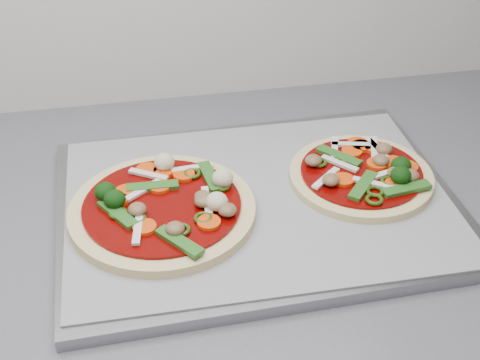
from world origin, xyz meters
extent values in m
cube|color=slate|center=(0.00, 1.30, 0.88)|extent=(3.60, 0.60, 0.04)
cube|color=gray|center=(-0.23, 1.32, 0.91)|extent=(0.45, 0.34, 0.01)
cube|color=gray|center=(-0.23, 1.32, 0.92)|extent=(0.43, 0.31, 0.00)
cylinder|color=#D7C280|center=(-0.34, 1.31, 0.92)|extent=(0.22, 0.22, 0.01)
cylinder|color=#700303|center=(-0.34, 1.31, 0.93)|extent=(0.19, 0.19, 0.00)
ellipsoid|color=beige|center=(-0.27, 1.33, 0.94)|extent=(0.03, 0.03, 0.02)
cube|color=silver|center=(-0.30, 1.36, 0.93)|extent=(0.05, 0.01, 0.00)
cube|color=silver|center=(-0.37, 1.26, 0.93)|extent=(0.02, 0.05, 0.00)
cylinder|color=#F24912|center=(-0.31, 1.35, 0.93)|extent=(0.03, 0.03, 0.00)
torus|color=#26430D|center=(-0.33, 1.26, 0.93)|extent=(0.02, 0.02, 0.00)
cube|color=silver|center=(-0.35, 1.36, 0.93)|extent=(0.05, 0.03, 0.00)
cylinder|color=#F24912|center=(-0.39, 1.32, 0.93)|extent=(0.03, 0.03, 0.00)
cylinder|color=#F24912|center=(-0.36, 1.27, 0.93)|extent=(0.03, 0.03, 0.00)
ellipsoid|color=#0E360C|center=(-0.39, 1.31, 0.94)|extent=(0.03, 0.03, 0.02)
cube|color=silver|center=(-0.29, 1.30, 0.93)|extent=(0.01, 0.05, 0.00)
cylinder|color=#F24912|center=(-0.33, 1.36, 0.93)|extent=(0.03, 0.03, 0.00)
torus|color=#26430D|center=(-0.37, 1.28, 0.93)|extent=(0.03, 0.03, 0.00)
torus|color=#26430D|center=(-0.30, 1.35, 0.93)|extent=(0.02, 0.02, 0.00)
ellipsoid|color=#0E360C|center=(-0.40, 1.33, 0.94)|extent=(0.03, 0.03, 0.02)
cylinder|color=#F24912|center=(-0.38, 1.33, 0.93)|extent=(0.03, 0.03, 0.00)
cube|color=#2B6C21|center=(-0.35, 1.34, 0.93)|extent=(0.06, 0.02, 0.00)
ellipsoid|color=brown|center=(-0.30, 1.30, 0.94)|extent=(0.03, 0.03, 0.01)
cube|color=#2B6C21|center=(-0.33, 1.24, 0.93)|extent=(0.05, 0.05, 0.00)
cylinder|color=#F24912|center=(-0.30, 1.26, 0.93)|extent=(0.03, 0.03, 0.00)
torus|color=#26430D|center=(-0.30, 1.27, 0.93)|extent=(0.03, 0.03, 0.00)
ellipsoid|color=brown|center=(-0.33, 1.25, 0.94)|extent=(0.03, 0.03, 0.01)
cube|color=#2B6C21|center=(-0.39, 1.29, 0.93)|extent=(0.04, 0.06, 0.00)
cylinder|color=#F24912|center=(-0.35, 1.37, 0.93)|extent=(0.03, 0.03, 0.00)
ellipsoid|color=beige|center=(-0.33, 1.37, 0.94)|extent=(0.03, 0.03, 0.02)
cube|color=silver|center=(-0.36, 1.33, 0.93)|extent=(0.04, 0.04, 0.00)
cube|color=#2B6C21|center=(-0.28, 1.34, 0.93)|extent=(0.02, 0.06, 0.00)
ellipsoid|color=brown|center=(-0.30, 1.29, 0.94)|extent=(0.03, 0.03, 0.01)
ellipsoid|color=brown|center=(-0.28, 1.27, 0.94)|extent=(0.02, 0.02, 0.01)
ellipsoid|color=beige|center=(-0.29, 1.28, 0.94)|extent=(0.03, 0.03, 0.02)
cylinder|color=#F24912|center=(-0.34, 1.33, 0.93)|extent=(0.03, 0.03, 0.00)
torus|color=#26430D|center=(-0.39, 1.29, 0.93)|extent=(0.02, 0.02, 0.00)
ellipsoid|color=brown|center=(-0.37, 1.29, 0.94)|extent=(0.02, 0.02, 0.01)
torus|color=#26430D|center=(-0.27, 1.32, 0.93)|extent=(0.03, 0.03, 0.00)
cylinder|color=#D7C280|center=(-0.11, 1.33, 0.92)|extent=(0.21, 0.21, 0.01)
cylinder|color=#700303|center=(-0.11, 1.33, 0.93)|extent=(0.18, 0.18, 0.00)
cube|color=silver|center=(-0.08, 1.37, 0.93)|extent=(0.01, 0.05, 0.00)
cube|color=silver|center=(-0.10, 1.38, 0.93)|extent=(0.05, 0.02, 0.00)
ellipsoid|color=brown|center=(-0.16, 1.35, 0.94)|extent=(0.03, 0.03, 0.01)
cube|color=silver|center=(-0.13, 1.34, 0.93)|extent=(0.04, 0.04, 0.00)
cylinder|color=#F24912|center=(-0.08, 1.37, 0.93)|extent=(0.03, 0.03, 0.00)
cube|color=silver|center=(-0.09, 1.31, 0.93)|extent=(0.05, 0.02, 0.00)
cylinder|color=#F24912|center=(-0.09, 1.34, 0.93)|extent=(0.03, 0.03, 0.00)
ellipsoid|color=brown|center=(-0.07, 1.36, 0.94)|extent=(0.03, 0.03, 0.01)
cylinder|color=#F24912|center=(-0.07, 1.34, 0.93)|extent=(0.03, 0.03, 0.00)
torus|color=#26430D|center=(-0.15, 1.35, 0.93)|extent=(0.03, 0.03, 0.00)
cylinder|color=#F24912|center=(-0.09, 1.38, 0.93)|extent=(0.03, 0.03, 0.00)
cube|color=#2B6C21|center=(-0.13, 1.36, 0.93)|extent=(0.05, 0.05, 0.00)
torus|color=#26430D|center=(-0.11, 1.27, 0.93)|extent=(0.02, 0.02, 0.00)
cube|color=#2B6C21|center=(-0.12, 1.30, 0.93)|extent=(0.05, 0.05, 0.00)
ellipsoid|color=#0E360C|center=(-0.07, 1.32, 0.94)|extent=(0.02, 0.02, 0.02)
ellipsoid|color=brown|center=(-0.06, 1.30, 0.94)|extent=(0.03, 0.03, 0.01)
cylinder|color=#F24912|center=(-0.11, 1.37, 0.93)|extent=(0.04, 0.04, 0.00)
cube|color=silver|center=(-0.08, 1.37, 0.93)|extent=(0.02, 0.05, 0.00)
cube|color=silver|center=(-0.10, 1.30, 0.93)|extent=(0.04, 0.03, 0.00)
cube|color=silver|center=(-0.15, 1.32, 0.93)|extent=(0.04, 0.04, 0.00)
cylinder|color=#F24912|center=(-0.14, 1.31, 0.93)|extent=(0.03, 0.03, 0.00)
ellipsoid|color=brown|center=(-0.08, 1.34, 0.94)|extent=(0.03, 0.03, 0.01)
cube|color=silver|center=(-0.12, 1.38, 0.93)|extent=(0.02, 0.05, 0.00)
ellipsoid|color=brown|center=(-0.15, 1.31, 0.94)|extent=(0.03, 0.03, 0.01)
ellipsoid|color=brown|center=(-0.07, 1.31, 0.94)|extent=(0.03, 0.03, 0.01)
torus|color=#26430D|center=(-0.06, 1.31, 0.93)|extent=(0.02, 0.02, 0.00)
torus|color=#26430D|center=(-0.12, 1.35, 0.93)|extent=(0.02, 0.02, 0.00)
torus|color=#26430D|center=(-0.09, 1.30, 0.93)|extent=(0.03, 0.03, 0.00)
cylinder|color=#F24912|center=(-0.09, 1.38, 0.93)|extent=(0.03, 0.03, 0.00)
cylinder|color=#F24912|center=(-0.05, 1.32, 0.93)|extent=(0.03, 0.03, 0.00)
cylinder|color=#F24912|center=(-0.08, 1.29, 0.93)|extent=(0.03, 0.03, 0.00)
cube|color=#2B6C21|center=(-0.07, 1.28, 0.93)|extent=(0.06, 0.02, 0.00)
torus|color=#26430D|center=(-0.11, 1.28, 0.93)|extent=(0.02, 0.02, 0.00)
ellipsoid|color=#0E360C|center=(-0.07, 1.30, 0.94)|extent=(0.02, 0.02, 0.02)
camera|label=1|loc=(-0.37, 0.73, 1.37)|focal=50.00mm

